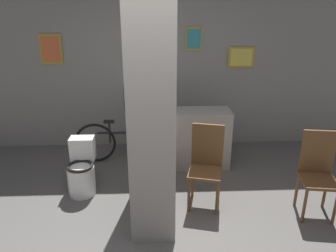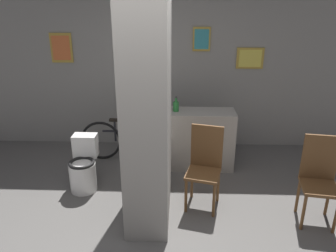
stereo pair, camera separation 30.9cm
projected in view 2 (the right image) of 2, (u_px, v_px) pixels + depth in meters
ground_plane at (144, 242)px, 3.54m from camera, size 14.00×14.00×0.00m
wall_back at (159, 72)px, 5.52m from camera, size 8.00×0.09×2.60m
pillar_center at (149, 109)px, 3.65m from camera, size 0.50×1.24×2.60m
counter_shelf at (187, 139)px, 5.00m from camera, size 1.42×0.44×0.90m
toilet at (84, 167)px, 4.45m from camera, size 0.36×0.52×0.72m
chair_near_pillar at (205, 164)px, 4.02m from camera, size 0.48×0.48×1.03m
chair_by_doorway at (319, 177)px, 3.74m from camera, size 0.45×0.45×1.03m
bicycle at (130, 140)px, 5.24m from camera, size 1.60×0.42×0.70m
bottle_tall at (168, 104)px, 4.83m from camera, size 0.07×0.07×0.28m
bottle_short at (176, 106)px, 4.81m from camera, size 0.09×0.09×0.23m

